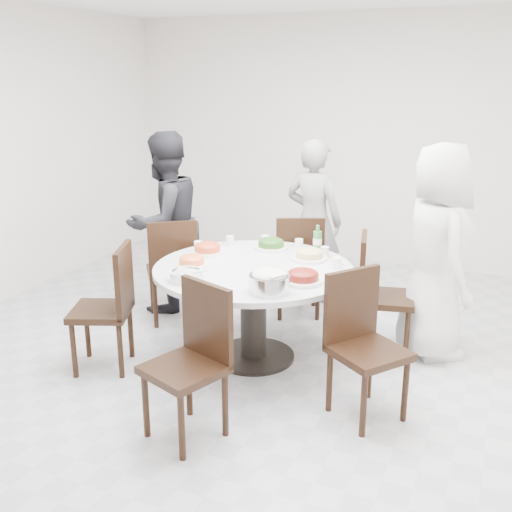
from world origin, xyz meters
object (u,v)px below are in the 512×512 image
at_px(chair_s, 184,366).
at_px(chair_nw, 172,269).
at_px(diner_middle, 313,221).
at_px(rice_bowl, 269,283).
at_px(chair_sw, 101,308).
at_px(diner_right, 436,252).
at_px(chair_se, 369,349).
at_px(beverage_bottle, 317,240).
at_px(chair_n, 298,264).
at_px(chair_ne, 386,296).
at_px(diner_left, 165,223).
at_px(soup_bowl, 187,276).
at_px(dining_table, 253,313).

bearing_deg(chair_s, chair_nw, 143.78).
relative_size(chair_nw, diner_middle, 0.61).
relative_size(diner_middle, rice_bowl, 5.73).
relative_size(chair_sw, diner_right, 0.57).
relative_size(chair_se, beverage_bottle, 4.04).
distance_m(chair_n, diner_middle, 0.53).
height_order(chair_ne, beverage_bottle, beverage_bottle).
bearing_deg(chair_s, chair_sw, 172.28).
bearing_deg(diner_right, chair_n, 43.52).
bearing_deg(chair_se, chair_s, 160.82).
bearing_deg(chair_s, rice_bowl, 89.00).
bearing_deg(diner_right, diner_left, 59.24).
bearing_deg(diner_right, chair_sw, 88.68).
xyz_separation_m(chair_sw, diner_left, (-0.19, 1.25, 0.35)).
xyz_separation_m(chair_ne, chair_sw, (-1.89, -1.10, 0.00)).
xyz_separation_m(diner_left, soup_bowl, (0.87, -1.14, -0.04)).
relative_size(chair_ne, diner_middle, 0.61).
height_order(chair_s, chair_se, same).
xyz_separation_m(dining_table, chair_se, (1.00, -0.48, 0.10)).
bearing_deg(diner_left, chair_ne, 103.79).
height_order(chair_nw, chair_se, same).
bearing_deg(diner_left, chair_nw, 57.68).
distance_m(chair_nw, beverage_bottle, 1.38).
distance_m(chair_nw, chair_se, 2.19).
bearing_deg(chair_sw, diner_left, 166.67).
relative_size(chair_nw, chair_se, 1.00).
bearing_deg(soup_bowl, beverage_bottle, 57.29).
xyz_separation_m(chair_s, diner_right, (1.20, 1.79, 0.36)).
bearing_deg(soup_bowl, dining_table, 57.58).
xyz_separation_m(chair_ne, rice_bowl, (-0.59, -0.97, 0.33)).
bearing_deg(rice_bowl, diner_right, 50.09).
xyz_separation_m(dining_table, chair_nw, (-0.98, 0.44, 0.10)).
bearing_deg(beverage_bottle, diner_left, 174.24).
bearing_deg(chair_se, chair_sw, 129.39).
xyz_separation_m(chair_se, diner_left, (-2.18, 1.15, 0.35)).
xyz_separation_m(chair_nw, chair_se, (1.98, -0.92, 0.00)).
relative_size(chair_n, soup_bowl, 4.01).
xyz_separation_m(chair_ne, diner_right, (0.33, 0.14, 0.36)).
relative_size(diner_left, soup_bowl, 6.98).
height_order(diner_middle, soup_bowl, diner_middle).
bearing_deg(diner_right, chair_nw, 65.13).
height_order(chair_ne, diner_middle, diner_middle).
distance_m(chair_n, chair_nw, 1.14).
bearing_deg(chair_sw, chair_nw, 158.00).
xyz_separation_m(diner_left, beverage_bottle, (1.51, -0.15, 0.04)).
distance_m(chair_ne, diner_left, 2.12).
distance_m(chair_s, diner_right, 2.18).
bearing_deg(beverage_bottle, dining_table, -122.98).
bearing_deg(chair_nw, diner_middle, -171.76).
relative_size(chair_n, chair_se, 1.00).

